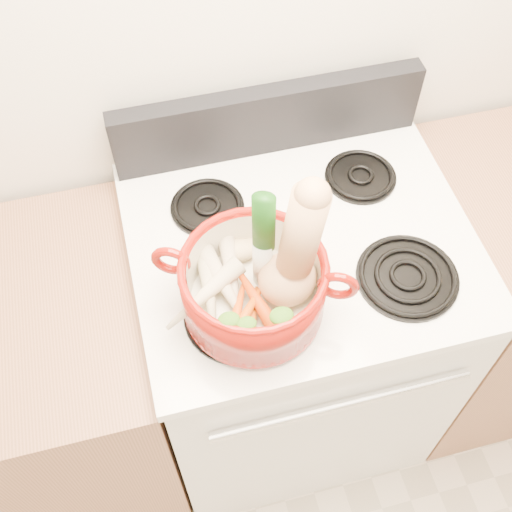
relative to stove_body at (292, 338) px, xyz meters
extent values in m
cube|color=white|center=(0.00, 0.35, 0.84)|extent=(3.50, 0.02, 2.60)
cube|color=silver|center=(0.00, 0.00, 0.00)|extent=(0.76, 0.65, 0.92)
cube|color=white|center=(0.00, 0.00, 0.47)|extent=(0.78, 0.67, 0.03)
cube|color=black|center=(0.00, 0.30, 0.58)|extent=(0.76, 0.05, 0.18)
cylinder|color=silver|center=(0.00, -0.34, 0.32)|extent=(0.60, 0.02, 0.02)
cylinder|color=black|center=(-0.19, -0.16, 0.50)|extent=(0.22, 0.22, 0.02)
cylinder|color=black|center=(0.19, -0.16, 0.50)|extent=(0.22, 0.22, 0.02)
cylinder|color=black|center=(-0.19, 0.14, 0.50)|extent=(0.17, 0.17, 0.02)
cylinder|color=black|center=(0.19, 0.14, 0.50)|extent=(0.17, 0.17, 0.02)
cylinder|color=maroon|center=(-0.15, -0.15, 0.58)|extent=(0.39, 0.39, 0.14)
torus|color=maroon|center=(-0.30, -0.08, 0.63)|extent=(0.08, 0.05, 0.08)
torus|color=maroon|center=(0.00, -0.22, 0.63)|extent=(0.08, 0.05, 0.08)
cylinder|color=silver|center=(-0.12, -0.11, 0.68)|extent=(0.06, 0.07, 0.29)
ellipsoid|color=#CCB67D|center=(-0.16, -0.04, 0.56)|extent=(0.08, 0.06, 0.04)
cone|color=beige|center=(-0.19, -0.11, 0.56)|extent=(0.06, 0.22, 0.06)
cone|color=beige|center=(-0.24, -0.14, 0.57)|extent=(0.06, 0.20, 0.06)
cone|color=beige|center=(-0.21, -0.13, 0.57)|extent=(0.10, 0.21, 0.06)
cone|color=beige|center=(-0.25, -0.14, 0.58)|extent=(0.19, 0.13, 0.06)
cone|color=#C66009|center=(-0.17, -0.21, 0.55)|extent=(0.08, 0.14, 0.04)
cone|color=#CE3B0A|center=(-0.20, -0.19, 0.56)|extent=(0.09, 0.14, 0.04)
cone|color=#BC3B09|center=(-0.15, -0.18, 0.57)|extent=(0.08, 0.19, 0.05)
cone|color=#CC490A|center=(-0.18, -0.20, 0.57)|extent=(0.12, 0.13, 0.04)
camera|label=1|loc=(-0.32, -0.81, 1.67)|focal=45.00mm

